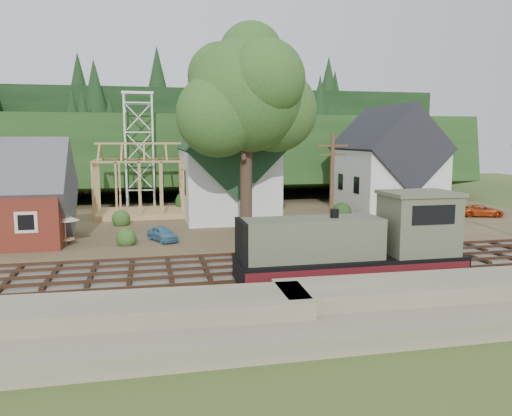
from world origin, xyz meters
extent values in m
plane|color=#384C1E|center=(0.00, 0.00, 0.00)|extent=(140.00, 140.00, 0.00)
cube|color=#7F7259|center=(0.00, -8.50, 0.00)|extent=(64.00, 5.00, 1.60)
cube|color=#726B5B|center=(0.00, 0.00, 0.08)|extent=(64.00, 11.00, 0.16)
cube|color=brown|center=(0.00, 18.00, 0.15)|extent=(64.00, 26.00, 0.30)
cube|color=#1E3F19|center=(0.00, 42.00, 0.00)|extent=(70.00, 28.96, 12.74)
cube|color=black|center=(0.00, 58.00, 0.00)|extent=(80.00, 20.00, 12.00)
cube|color=silver|center=(2.00, 20.00, 3.50)|extent=(8.00, 12.00, 6.40)
cube|color=#17341E|center=(2.00, 20.00, 6.70)|extent=(8.40, 12.96, 8.40)
cube|color=silver|center=(2.00, 14.00, 8.70)|extent=(2.40, 2.40, 4.00)
cone|color=#17341E|center=(2.00, 14.00, 12.00)|extent=(5.37, 5.37, 2.60)
cube|color=silver|center=(18.00, 19.00, 3.50)|extent=(8.00, 10.00, 6.40)
cube|color=black|center=(18.00, 19.00, 6.70)|extent=(8.40, 10.80, 8.40)
cube|color=tan|center=(-6.00, 22.00, 0.55)|extent=(8.00, 6.00, 0.50)
cube|color=tan|center=(-6.00, 22.00, 7.20)|extent=(8.00, 0.18, 0.18)
cube|color=silver|center=(-7.40, 26.60, 6.30)|extent=(0.18, 0.18, 12.00)
cube|color=silver|center=(-4.60, 26.60, 6.30)|extent=(0.18, 0.18, 12.00)
cube|color=silver|center=(-7.40, 29.40, 6.30)|extent=(0.18, 0.18, 12.00)
cube|color=silver|center=(-4.60, 29.40, 6.30)|extent=(0.18, 0.18, 12.00)
cube|color=silver|center=(-6.00, 28.00, 12.30)|extent=(3.20, 3.20, 0.25)
cylinder|color=#38281E|center=(2.00, 10.00, 4.30)|extent=(0.90, 0.90, 8.00)
sphere|color=#2D541F|center=(2.00, 10.00, 10.80)|extent=(8.40, 8.40, 8.40)
sphere|color=#2D541F|center=(4.50, 11.00, 9.80)|extent=(6.40, 6.40, 6.40)
sphere|color=#2D541F|center=(-0.20, 9.20, 9.30)|extent=(6.00, 6.00, 6.00)
cylinder|color=#4C331E|center=(7.00, 5.20, 4.00)|extent=(0.28, 0.28, 8.00)
cube|color=#4C331E|center=(7.00, 5.20, 7.20)|extent=(2.20, 0.12, 0.12)
cube|color=#4C331E|center=(7.00, 5.20, 6.60)|extent=(1.80, 0.12, 0.12)
cube|color=black|center=(5.03, -3.00, 0.33)|extent=(11.87, 2.47, 0.35)
cube|color=black|center=(5.03, -3.00, 1.05)|extent=(11.87, 2.87, 1.09)
cube|color=#585740|center=(2.85, -3.00, 2.64)|extent=(7.12, 2.27, 2.08)
cube|color=#585740|center=(8.79, -3.00, 3.18)|extent=(3.56, 2.77, 3.16)
cube|color=#585740|center=(8.79, -3.00, 4.81)|extent=(3.76, 2.97, 0.20)
cube|color=black|center=(8.79, -4.40, 3.87)|extent=(2.37, 0.06, 0.99)
cube|color=#4F1115|center=(5.03, -4.45, 1.05)|extent=(11.87, 0.04, 0.69)
cube|color=#4F1115|center=(5.03, -1.55, 1.05)|extent=(11.87, 0.04, 0.69)
cylinder|color=black|center=(4.04, -3.00, 3.77)|extent=(0.44, 0.44, 0.69)
imported|color=teal|center=(-4.30, 9.41, 0.83)|extent=(2.45, 3.37, 1.07)
imported|color=#B53A0E|center=(25.75, 14.57, 0.85)|extent=(4.34, 2.87, 1.11)
cylinder|color=silver|center=(-10.96, 9.53, 1.27)|extent=(0.09, 0.09, 1.94)
cylinder|color=tan|center=(-10.96, 9.53, 0.70)|extent=(1.23, 1.23, 0.07)
cone|color=beige|center=(-10.96, 9.53, 2.24)|extent=(1.94, 1.94, 0.44)
camera|label=1|loc=(-5.21, -26.69, 7.70)|focal=35.00mm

